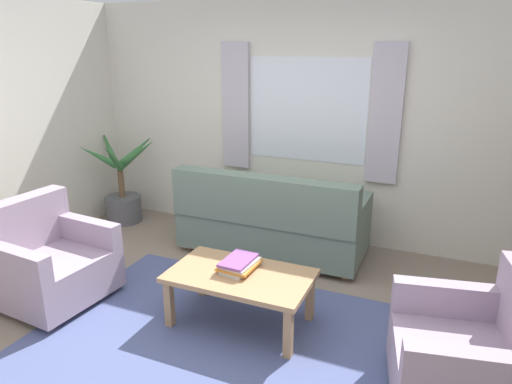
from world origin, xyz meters
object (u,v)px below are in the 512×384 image
potted_plant (122,191)px  armchair_left (48,261)px  armchair_right (475,358)px  couch (271,222)px  coffee_table (240,280)px  book_stack_on_table (239,264)px

potted_plant → armchair_left: bearing=-70.6°
potted_plant → armchair_right: bearing=-23.6°
couch → coffee_table: (0.25, -1.28, 0.01)m
book_stack_on_table → potted_plant: bearing=148.2°
armchair_left → potted_plant: (-0.62, 1.77, 0.04)m
armchair_left → book_stack_on_table: size_ratio=2.69×
coffee_table → couch: bearing=101.2°
couch → armchair_right: 2.46m
armchair_left → book_stack_on_table: 1.68m
couch → book_stack_on_table: size_ratio=5.65×
book_stack_on_table → coffee_table: bearing=-59.2°
armchair_right → potted_plant: bearing=-124.8°
armchair_left → potted_plant: bearing=24.1°
armchair_left → coffee_table: bearing=-74.9°
armchair_left → coffee_table: (1.67, 0.31, 0.03)m
couch → book_stack_on_table: bearing=100.1°
armchair_left → armchair_right: bearing=-84.6°
armchair_right → book_stack_on_table: armchair_right is taller
armchair_left → armchair_right: (3.33, 0.04, 0.00)m
book_stack_on_table → potted_plant: size_ratio=0.29×
coffee_table → book_stack_on_table: 0.12m
coffee_table → book_stack_on_table: size_ratio=3.27×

